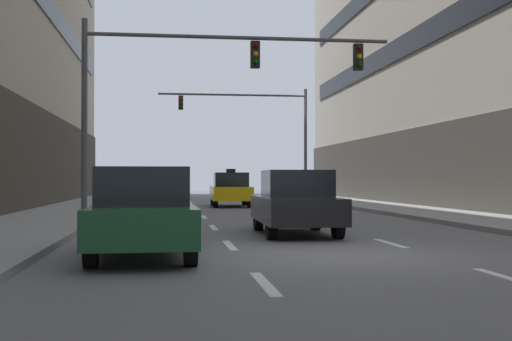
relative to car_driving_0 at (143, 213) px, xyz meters
The scene contains 22 objects.
ground_plane 3.45m from the car_driving_0, ahead, with size 120.00×120.00×0.00m, color slate.
lane_stripe_l1_s3 3.54m from the car_driving_0, 61.07° to the right, with size 0.16×2.00×0.01m, color silver.
lane_stripe_l1_s4 2.70m from the car_driving_0, 49.75° to the left, with size 0.16×2.00×0.01m, color silver.
lane_stripe_l1_s5 7.21m from the car_driving_0, 76.52° to the left, with size 0.16×2.00×0.01m, color silver.
lane_stripe_l1_s6 12.11m from the car_driving_0, 82.05° to the left, with size 0.16×2.00×0.01m, color silver.
lane_stripe_l1_s7 17.07m from the car_driving_0, 84.38° to the left, with size 0.16×2.00×0.01m, color silver.
lane_stripe_l1_s8 22.05m from the car_driving_0, 85.65° to the left, with size 0.16×2.00×0.01m, color silver.
lane_stripe_l1_s9 27.04m from the car_driving_0, 86.45° to the left, with size 0.16×2.00×0.01m, color silver.
lane_stripe_l1_s10 32.03m from the car_driving_0, 87.01° to the left, with size 0.16×2.00×0.01m, color silver.
lane_stripe_l2_s3 5.93m from the car_driving_0, 30.94° to the right, with size 0.16×2.00×0.01m, color silver.
lane_stripe_l2_s4 5.47m from the car_driving_0, 21.37° to the left, with size 0.16×2.00×0.01m, color silver.
lane_stripe_l2_s5 8.64m from the car_driving_0, 54.11° to the left, with size 0.16×2.00×0.01m, color silver.
lane_stripe_l2_s6 13.02m from the car_driving_0, 67.15° to the left, with size 0.16×2.00×0.01m, color silver.
lane_stripe_l2_s7 17.73m from the car_driving_0, 73.44° to the left, with size 0.16×2.00×0.01m, color silver.
lane_stripe_l2_s8 22.56m from the car_driving_0, 77.07° to the left, with size 0.16×2.00×0.01m, color silver.
lane_stripe_l2_s9 27.45m from the car_driving_0, 79.40° to the left, with size 0.16×2.00×0.01m, color silver.
lane_stripe_l2_s10 32.38m from the car_driving_0, 81.03° to the left, with size 0.16×2.00×0.01m, color silver.
car_driving_0 is the anchor object (origin of this frame).
car_driving_1 5.58m from the car_driving_0, 51.29° to the left, with size 1.82×4.19×1.56m.
taxi_driving_2 20.98m from the car_driving_0, 80.63° to the left, with size 1.92×4.41×1.82m.
traffic_signal_0 10.04m from the car_driving_0, 81.81° to the left, with size 9.60×0.35×6.09m.
traffic_signal_1 29.93m from the car_driving_0, 78.07° to the left, with size 9.09×0.35×6.74m.
Camera 1 is at (-2.93, -11.65, 1.37)m, focal length 47.22 mm.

